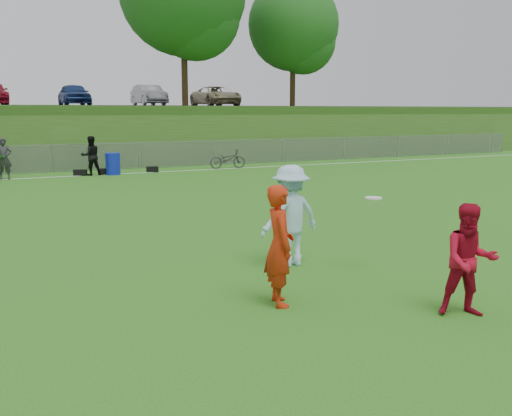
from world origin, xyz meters
TOP-DOWN VIEW (x-y plane):
  - ground at (0.00, 0.00)m, footprint 120.00×120.00m
  - sideline_far at (0.00, 18.00)m, footprint 60.00×0.10m
  - fence at (0.00, 20.00)m, footprint 58.00×0.06m
  - berm at (0.00, 31.00)m, footprint 120.00×18.00m
  - parking_lot at (0.00, 33.00)m, footprint 120.00×12.00m
  - tree_green_far at (16.16, 25.92)m, footprint 5.88×5.88m
  - car_row at (-1.17, 32.00)m, footprint 32.04×5.18m
  - gear_bags at (1.06, 18.10)m, footprint 7.44×0.46m
  - player_red_left at (0.63, -0.32)m, footprint 0.55×0.71m
  - player_red_center at (2.71, -1.86)m, footprint 0.94×0.88m
  - player_blue at (1.82, 1.44)m, footprint 1.25×0.81m
  - frisbee at (2.93, 0.51)m, footprint 0.29×0.29m
  - recycling_bin at (2.27, 17.86)m, footprint 0.71×0.71m
  - bicycle at (7.85, 18.09)m, footprint 1.81×0.83m

SIDE VIEW (x-z plane):
  - ground at x=0.00m, z-range 0.00..0.00m
  - sideline_far at x=0.00m, z-range 0.00..0.01m
  - gear_bags at x=1.06m, z-range 0.00..0.26m
  - bicycle at x=7.85m, z-range 0.00..0.92m
  - recycling_bin at x=2.27m, z-range 0.00..0.95m
  - fence at x=0.00m, z-range 0.00..1.30m
  - player_red_center at x=2.71m, z-range 0.00..1.55m
  - player_red_left at x=0.63m, z-range 0.00..1.74m
  - player_blue at x=1.82m, z-range 0.00..1.82m
  - frisbee at x=2.93m, z-range 1.27..1.30m
  - berm at x=0.00m, z-range 0.00..3.00m
  - parking_lot at x=0.00m, z-range 3.00..3.10m
  - car_row at x=-1.17m, z-range 3.10..4.54m
  - tree_green_far at x=16.16m, z-range 3.87..12.06m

